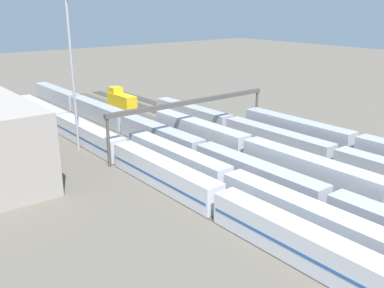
% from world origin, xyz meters
% --- Properties ---
extents(ground_plane, '(400.00, 400.00, 0.00)m').
position_xyz_m(ground_plane, '(0.00, 0.00, 0.00)').
color(ground_plane, '#60594F').
extents(track_bed_0, '(140.00, 2.80, 0.12)m').
position_xyz_m(track_bed_0, '(0.00, -15.00, 0.06)').
color(track_bed_0, '#3D3833').
rests_on(track_bed_0, ground_plane).
extents(track_bed_1, '(140.00, 2.80, 0.12)m').
position_xyz_m(track_bed_1, '(0.00, -10.00, 0.06)').
color(track_bed_1, '#3D3833').
rests_on(track_bed_1, ground_plane).
extents(track_bed_2, '(140.00, 2.80, 0.12)m').
position_xyz_m(track_bed_2, '(0.00, -5.00, 0.06)').
color(track_bed_2, '#4C443D').
rests_on(track_bed_2, ground_plane).
extents(track_bed_3, '(140.00, 2.80, 0.12)m').
position_xyz_m(track_bed_3, '(0.00, 0.00, 0.06)').
color(track_bed_3, '#4C443D').
rests_on(track_bed_3, ground_plane).
extents(track_bed_4, '(140.00, 2.80, 0.12)m').
position_xyz_m(track_bed_4, '(0.00, 5.00, 0.06)').
color(track_bed_4, '#4C443D').
rests_on(track_bed_4, ground_plane).
extents(track_bed_5, '(140.00, 2.80, 0.12)m').
position_xyz_m(track_bed_5, '(0.00, 10.00, 0.06)').
color(track_bed_5, '#4C443D').
rests_on(track_bed_5, ground_plane).
extents(track_bed_6, '(140.00, 2.80, 0.12)m').
position_xyz_m(track_bed_6, '(0.00, 15.00, 0.06)').
color(track_bed_6, '#4C443D').
rests_on(track_bed_6, ground_plane).
extents(train_on_track_6, '(114.80, 3.06, 4.40)m').
position_xyz_m(train_on_track_6, '(1.00, 15.00, 2.07)').
color(train_on_track_6, '#285193').
rests_on(train_on_track_6, ground_plane).
extents(train_on_track_2, '(10.00, 3.00, 5.00)m').
position_xyz_m(train_on_track_2, '(45.92, -5.00, 2.16)').
color(train_on_track_2, gold).
rests_on(train_on_track_2, ground_plane).
extents(train_on_track_3, '(71.40, 3.00, 5.00)m').
position_xyz_m(train_on_track_3, '(-15.25, 0.00, 2.62)').
color(train_on_track_3, '#B7BABF').
rests_on(train_on_track_3, ground_plane).
extents(train_on_track_5, '(66.40, 3.06, 4.40)m').
position_xyz_m(train_on_track_5, '(-19.37, 10.00, 2.09)').
color(train_on_track_5, maroon).
rests_on(train_on_track_5, ground_plane).
extents(train_on_track_1, '(90.60, 3.00, 4.40)m').
position_xyz_m(train_on_track_1, '(-11.21, -10.00, 2.09)').
color(train_on_track_1, '#1E6B9E').
rests_on(train_on_track_1, ground_plane).
extents(train_on_track_0, '(47.20, 3.06, 5.00)m').
position_xyz_m(train_on_track_0, '(-13.07, -15.00, 2.60)').
color(train_on_track_0, '#A8AAB2').
rests_on(train_on_track_0, ground_plane).
extents(train_on_track_4, '(139.00, 3.00, 4.40)m').
position_xyz_m(train_on_track_4, '(3.68, 5.00, 2.07)').
color(train_on_track_4, '#285193').
rests_on(train_on_track_4, ground_plane).
extents(light_mast_1, '(2.80, 0.70, 27.97)m').
position_xyz_m(light_mast_1, '(22.41, 17.33, 17.75)').
color(light_mast_1, '#9EA0A5').
rests_on(light_mast_1, ground_plane).
extents(signal_gantry, '(0.70, 35.00, 8.80)m').
position_xyz_m(signal_gantry, '(11.05, 0.00, 7.65)').
color(signal_gantry, '#4C4742').
rests_on(signal_gantry, ground_plane).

